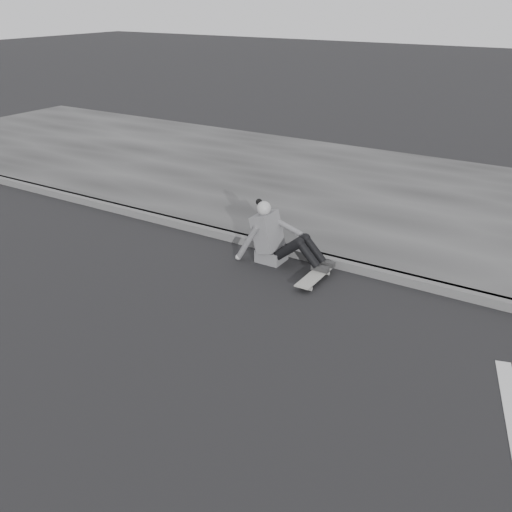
% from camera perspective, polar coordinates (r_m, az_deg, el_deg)
% --- Properties ---
extents(ground, '(80.00, 80.00, 0.00)m').
position_cam_1_polar(ground, '(6.21, -5.91, -8.91)').
color(ground, black).
rests_on(ground, ground).
extents(curb, '(24.00, 0.16, 0.12)m').
position_cam_1_polar(curb, '(8.11, 5.12, 0.10)').
color(curb, '#515151').
rests_on(curb, ground).
extents(sidewalk, '(24.00, 6.00, 0.12)m').
position_cam_1_polar(sidewalk, '(10.71, 12.53, 5.86)').
color(sidewalk, '#373737').
rests_on(sidewalk, ground).
extents(skateboard, '(0.20, 0.78, 0.09)m').
position_cam_1_polar(skateboard, '(7.48, 5.89, -2.05)').
color(skateboard, gray).
rests_on(skateboard, ground).
extents(seated_woman, '(1.38, 0.46, 0.88)m').
position_cam_1_polar(seated_woman, '(7.87, 1.98, 1.79)').
color(seated_woman, '#575759').
rests_on(seated_woman, ground).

